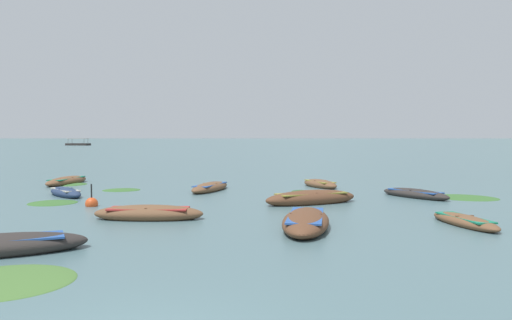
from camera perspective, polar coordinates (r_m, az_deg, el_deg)
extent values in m
plane|color=slate|center=(1506.37, 1.05, 2.52)|extent=(6000.00, 6000.00, 0.00)
cone|color=#4C5B56|center=(2291.03, -21.81, 6.01)|extent=(991.65, 991.65, 291.13)
cone|color=slate|center=(2327.76, 7.74, 6.88)|extent=(1255.31, 1255.31, 352.71)
ellipsoid|color=#2D2826|center=(24.64, 17.64, -3.72)|extent=(2.92, 3.73, 0.51)
cube|color=#28519E|center=(24.62, 17.65, -3.37)|extent=(2.11, 2.68, 0.05)
cube|color=#2D2826|center=(24.61, 17.65, -3.25)|extent=(0.64, 0.45, 0.04)
ellipsoid|color=brown|center=(28.54, 7.29, -2.75)|extent=(2.24, 3.39, 0.54)
cube|color=olive|center=(28.53, 7.30, -2.42)|extent=(1.61, 2.44, 0.05)
cube|color=brown|center=(28.52, 7.30, -2.32)|extent=(0.71, 0.36, 0.04)
ellipsoid|color=brown|center=(21.44, 6.32, -4.37)|extent=(4.44, 3.09, 0.72)
cube|color=olive|center=(21.41, 6.32, -3.80)|extent=(3.20, 2.22, 0.05)
cube|color=brown|center=(21.41, 6.32, -3.66)|extent=(0.46, 0.81, 0.04)
ellipsoid|color=brown|center=(17.72, -12.12, -6.00)|extent=(3.79, 1.30, 0.61)
cube|color=#B22D28|center=(17.69, -12.12, -5.41)|extent=(2.73, 0.94, 0.05)
cube|color=brown|center=(17.69, -12.12, -5.25)|extent=(0.09, 0.87, 0.04)
ellipsoid|color=brown|center=(26.48, -5.25, -3.14)|extent=(2.20, 4.25, 0.56)
cube|color=#28519E|center=(26.47, -5.25, -2.78)|extent=(1.58, 3.06, 0.05)
cube|color=brown|center=(26.46, -5.25, -2.67)|extent=(0.76, 0.28, 0.04)
ellipsoid|color=brown|center=(15.73, 5.69, -7.00)|extent=(2.01, 4.67, 0.65)
cube|color=#28519E|center=(15.70, 5.69, -6.30)|extent=(1.44, 3.36, 0.05)
cube|color=brown|center=(15.69, 5.69, -6.12)|extent=(0.98, 0.21, 0.04)
ellipsoid|color=brown|center=(32.26, -20.73, -2.26)|extent=(1.61, 4.52, 0.56)
cube|color=#197A56|center=(32.25, -20.73, -1.96)|extent=(1.16, 3.25, 0.05)
cube|color=brown|center=(32.24, -20.73, -1.87)|extent=(0.80, 0.16, 0.04)
ellipsoid|color=navy|center=(25.75, -20.87, -3.50)|extent=(2.86, 3.17, 0.51)
cube|color=#B7B2A3|center=(25.74, -20.87, -3.16)|extent=(2.06, 2.28, 0.05)
cube|color=navy|center=(25.73, -20.87, -3.05)|extent=(0.55, 0.48, 0.04)
ellipsoid|color=brown|center=(17.48, 22.65, -6.46)|extent=(1.60, 3.37, 0.41)
cube|color=#197A56|center=(17.46, 22.66, -6.06)|extent=(1.15, 2.43, 0.05)
cube|color=brown|center=(17.45, 22.66, -5.90)|extent=(0.62, 0.21, 0.04)
cube|color=#2D2826|center=(179.59, -19.59, 1.66)|extent=(8.39, 4.64, 0.90)
cylinder|color=#4C4742|center=(180.27, -20.60, 2.01)|extent=(0.10, 0.10, 1.80)
cylinder|color=#4C4742|center=(182.19, -20.20, 2.02)|extent=(0.10, 0.10, 1.80)
cylinder|color=#4C4742|center=(176.98, -18.98, 2.02)|extent=(0.10, 0.10, 1.80)
cylinder|color=#4C4742|center=(178.93, -18.59, 2.03)|extent=(0.10, 0.10, 1.80)
cube|color=#9E998E|center=(179.57, -19.60, 2.31)|extent=(7.05, 3.90, 0.12)
sphere|color=#DB4C1E|center=(21.55, -18.20, -4.76)|extent=(0.52, 0.52, 0.52)
cylinder|color=black|center=(21.50, -18.22, -3.69)|extent=(0.06, 0.06, 0.81)
ellipsoid|color=#2D5628|center=(25.45, 5.36, -3.75)|extent=(1.37, 2.75, 0.14)
ellipsoid|color=#38662D|center=(31.68, -20.25, -2.65)|extent=(2.02, 2.32, 0.14)
ellipsoid|color=#477033|center=(11.19, -26.99, -12.27)|extent=(3.23, 3.11, 0.14)
ellipsoid|color=#38662D|center=(23.17, -22.12, -4.56)|extent=(2.38, 2.44, 0.14)
ellipsoid|color=#38662D|center=(27.57, -15.06, -3.34)|extent=(2.42, 2.25, 0.14)
ellipsoid|color=#38662D|center=(25.30, 22.65, -3.98)|extent=(3.91, 3.76, 0.14)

